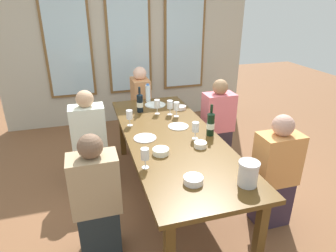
{
  "coord_description": "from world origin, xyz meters",
  "views": [
    {
      "loc": [
        -0.8,
        -2.57,
        2.02
      ],
      "look_at": [
        0.0,
        0.13,
        0.79
      ],
      "focal_mm": 31.68,
      "sensor_mm": 36.0,
      "label": 1
    }
  ],
  "objects": [
    {
      "name": "metal_pitcher",
      "position": [
        0.29,
        -0.97,
        0.84
      ],
      "size": [
        0.16,
        0.16,
        0.19
      ],
      "color": "silver",
      "rests_on": "dining_table"
    },
    {
      "name": "wine_bottle_0",
      "position": [
        -0.17,
        0.75,
        0.86
      ],
      "size": [
        0.08,
        0.08,
        0.31
      ],
      "color": "black",
      "rests_on": "dining_table"
    },
    {
      "name": "tasting_bowl_0",
      "position": [
        0.18,
        -0.31,
        0.76
      ],
      "size": [
        0.12,
        0.12,
        0.05
      ],
      "primitive_type": "cylinder",
      "color": "white",
      "rests_on": "dining_table"
    },
    {
      "name": "water_bottle",
      "position": [
        0.01,
        1.11,
        0.85
      ],
      "size": [
        0.06,
        0.06,
        0.24
      ],
      "color": "white",
      "rests_on": "dining_table"
    },
    {
      "name": "seated_person_3",
      "position": [
        0.8,
        -0.63,
        0.53
      ],
      "size": [
        0.38,
        0.24,
        1.11
      ],
      "color": "#362738",
      "rests_on": "ground"
    },
    {
      "name": "wine_bottle_1",
      "position": [
        0.38,
        -0.1,
        0.86
      ],
      "size": [
        0.08,
        0.08,
        0.32
      ],
      "color": "black",
      "rests_on": "dining_table"
    },
    {
      "name": "tasting_bowl_2",
      "position": [
        0.33,
        0.7,
        0.76
      ],
      "size": [
        0.14,
        0.14,
        0.04
      ],
      "primitive_type": "cylinder",
      "color": "white",
      "rests_on": "dining_table"
    },
    {
      "name": "seated_person_2",
      "position": [
        -0.8,
        -0.56,
        0.53
      ],
      "size": [
        0.38,
        0.24,
        1.11
      ],
      "color": "#232B2F",
      "rests_on": "ground"
    },
    {
      "name": "seated_person_0",
      "position": [
        -0.8,
        0.58,
        0.53
      ],
      "size": [
        0.38,
        0.24,
        1.11
      ],
      "color": "#2B3335",
      "rests_on": "ground"
    },
    {
      "name": "seated_person_4",
      "position": [
        0.0,
        1.56,
        0.53
      ],
      "size": [
        0.24,
        0.38,
        1.11
      ],
      "color": "#392C3F",
      "rests_on": "ground"
    },
    {
      "name": "wine_glass_4",
      "position": [
        0.15,
        0.56,
        0.86
      ],
      "size": [
        0.07,
        0.07,
        0.17
      ],
      "color": "white",
      "rests_on": "dining_table"
    },
    {
      "name": "wine_glass_1",
      "position": [
        -0.36,
        0.37,
        0.86
      ],
      "size": [
        0.07,
        0.07,
        0.17
      ],
      "color": "white",
      "rests_on": "dining_table"
    },
    {
      "name": "tasting_bowl_1",
      "position": [
        -0.09,
        -0.84,
        0.77
      ],
      "size": [
        0.15,
        0.15,
        0.05
      ],
      "primitive_type": "cylinder",
      "color": "white",
      "rests_on": "dining_table"
    },
    {
      "name": "wine_glass_2",
      "position": [
        -0.38,
        -0.52,
        0.86
      ],
      "size": [
        0.07,
        0.07,
        0.17
      ],
      "color": "white",
      "rests_on": "dining_table"
    },
    {
      "name": "seated_person_1",
      "position": [
        0.8,
        0.59,
        0.53
      ],
      "size": [
        0.38,
        0.24,
        1.11
      ],
      "color": "#302731",
      "rests_on": "ground"
    },
    {
      "name": "white_plate_0",
      "position": [
        0.06,
        0.93,
        0.74
      ],
      "size": [
        0.27,
        0.27,
        0.01
      ],
      "primitive_type": "cylinder",
      "color": "white",
      "rests_on": "dining_table"
    },
    {
      "name": "wine_glass_0",
      "position": [
        0.21,
        0.48,
        0.86
      ],
      "size": [
        0.07,
        0.07,
        0.17
      ],
      "color": "white",
      "rests_on": "dining_table"
    },
    {
      "name": "wine_glass_5",
      "position": [
        0.01,
        0.63,
        0.86
      ],
      "size": [
        0.07,
        0.07,
        0.17
      ],
      "color": "white",
      "rests_on": "dining_table"
    },
    {
      "name": "wine_glass_3",
      "position": [
        0.2,
        -0.13,
        0.86
      ],
      "size": [
        0.07,
        0.07,
        0.17
      ],
      "color": "white",
      "rests_on": "dining_table"
    },
    {
      "name": "back_wall_with_windows",
      "position": [
        0.0,
        2.4,
        1.45
      ],
      "size": [
        4.11,
        0.1,
        2.9
      ],
      "color": "#B8B2A0",
      "rests_on": "ground"
    },
    {
      "name": "white_plate_2",
      "position": [
        0.13,
        0.19,
        0.74
      ],
      "size": [
        0.22,
        0.22,
        0.01
      ],
      "primitive_type": "cylinder",
      "color": "white",
      "rests_on": "dining_table"
    },
    {
      "name": "white_plate_1",
      "position": [
        -0.27,
        0.01,
        0.74
      ],
      "size": [
        0.22,
        0.22,
        0.01
      ],
      "primitive_type": "cylinder",
      "color": "white",
      "rests_on": "dining_table"
    },
    {
      "name": "tasting_bowl_3",
      "position": [
        -0.2,
        -0.34,
        0.77
      ],
      "size": [
        0.15,
        0.15,
        0.05
      ],
      "primitive_type": "cylinder",
      "color": "white",
      "rests_on": "dining_table"
    },
    {
      "name": "ground_plane",
      "position": [
        0.0,
        0.0,
        0.0
      ],
      "size": [
        12.0,
        12.0,
        0.0
      ],
      "primitive_type": "plane",
      "color": "brown"
    },
    {
      "name": "dining_table",
      "position": [
        0.0,
        0.0,
        0.67
      ],
      "size": [
        0.91,
        2.42,
        0.74
      ],
      "color": "#573B18",
      "rests_on": "ground"
    }
  ]
}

